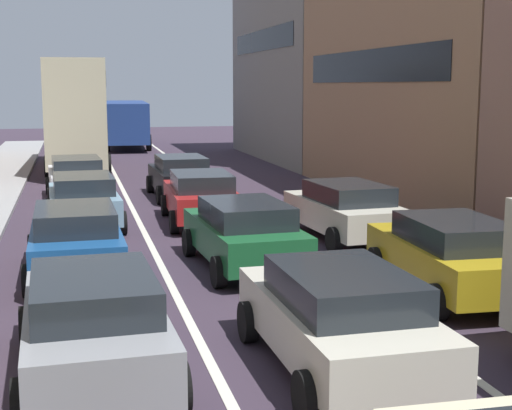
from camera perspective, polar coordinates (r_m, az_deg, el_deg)
The scene contains 15 objects.
lane_stripe_left at distance 22.63m, azimuth -9.07°, elevation -1.03°, with size 0.16×60.00×0.01m, color silver.
lane_stripe_right at distance 23.15m, azimuth -0.66°, elevation -0.69°, with size 0.16×60.00×0.01m, color silver.
building_row_right at distance 29.22m, azimuth 13.70°, elevation 10.78°, with size 7.20×43.90×11.75m.
sedan_centre_lane_second at distance 10.47m, azimuth 6.36°, elevation -8.48°, with size 2.09×4.32×1.49m.
wagon_left_lane_second at distance 10.43m, azimuth -12.32°, elevation -8.69°, with size 2.17×4.35×1.49m.
hatchback_centre_lane_third at distance 16.20m, azimuth -0.92°, elevation -2.11°, with size 2.23×4.38×1.49m.
sedan_left_lane_third at distance 15.98m, azimuth -13.63°, elevation -2.52°, with size 2.11×4.33×1.49m.
coupe_centre_lane_fourth at distance 21.56m, azimuth -4.23°, elevation 0.69°, with size 2.20×4.37×1.49m.
sedan_left_lane_fourth at distance 21.48m, azimuth -13.08°, elevation 0.45°, with size 2.20×4.37×1.49m.
sedan_centre_lane_fifth at distance 26.63m, azimuth -5.79°, elevation 2.28°, with size 2.11×4.33×1.49m.
sedan_left_lane_fifth at distance 26.77m, azimuth -13.57°, elevation 2.10°, with size 2.24×4.38×1.49m.
sedan_right_lane_behind_truck at distance 14.61m, azimuth 14.71°, elevation -3.65°, with size 2.23×4.38×1.49m.
wagon_right_lane_far at distance 19.35m, azimuth 6.85°, elevation -0.32°, with size 2.29×4.41×1.49m.
bus_mid_queue_primary at distance 36.15m, azimuth -13.49°, elevation 7.10°, with size 3.02×10.57×5.06m.
bus_far_queue_secondary at distance 49.21m, azimuth -9.88°, elevation 6.44°, with size 3.21×10.62×2.90m.
Camera 1 is at (-3.51, -2.21, 3.95)m, focal length 52.28 mm.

